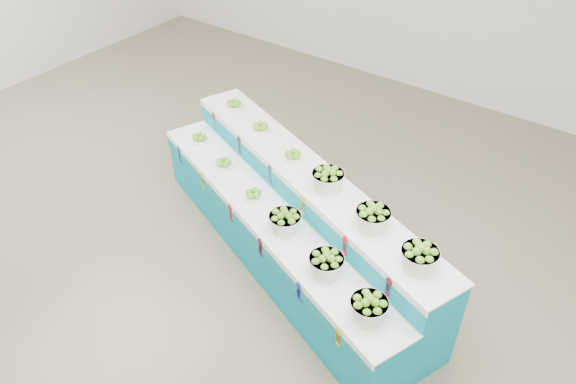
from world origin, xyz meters
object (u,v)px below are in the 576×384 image
at_px(basket_lower_left, 285,221).
at_px(plate_upper_mid, 261,127).
at_px(display_stand, 288,219).
at_px(basket_upper_right, 419,257).

bearing_deg(basket_lower_left, plate_upper_mid, 137.94).
distance_m(display_stand, basket_lower_left, 0.51).
relative_size(display_stand, basket_upper_right, 12.55).
xyz_separation_m(display_stand, basket_lower_left, (0.21, -0.34, 0.32)).
bearing_deg(basket_upper_right, plate_upper_mid, 158.99).
height_order(display_stand, basket_lower_left, display_stand).
distance_m(display_stand, basket_upper_right, 1.69).
relative_size(display_stand, plate_upper_mid, 18.46).
xyz_separation_m(display_stand, plate_upper_mid, (-0.78, 0.56, 0.56)).
relative_size(plate_upper_mid, basket_upper_right, 0.68).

